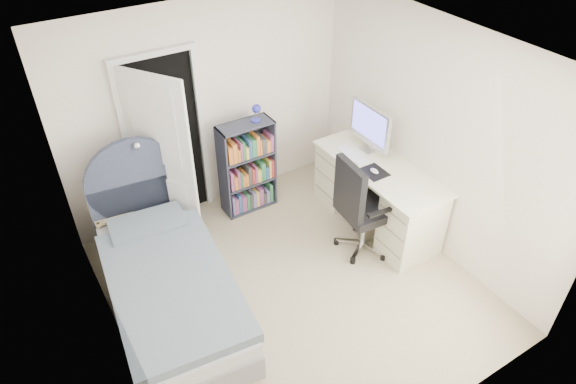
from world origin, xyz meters
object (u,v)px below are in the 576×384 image
desk (376,192)px  office_chair (360,204)px  floor_lamp (145,205)px  bookcase (248,170)px  bed (168,282)px  nightstand (111,217)px

desk → office_chair: (-0.47, -0.26, 0.21)m
floor_lamp → bookcase: size_ratio=0.97×
bed → office_chair: bed is taller
nightstand → office_chair: (2.24, -1.50, 0.26)m
bookcase → desk: size_ratio=0.82×
bookcase → office_chair: size_ratio=1.16×
nightstand → bookcase: (1.62, -0.17, 0.15)m
desk → office_chair: bearing=-150.9°
bed → bookcase: size_ratio=1.69×
floor_lamp → office_chair: floor_lamp is taller
nightstand → office_chair: size_ratio=0.50×
nightstand → floor_lamp: (0.35, -0.18, 0.15)m
nightstand → bookcase: size_ratio=0.43×
bed → desk: size_ratio=1.39×
bed → floor_lamp: bearing=81.1°
nightstand → desk: (2.72, -1.23, 0.05)m
bed → office_chair: (2.05, -0.34, 0.34)m
bed → floor_lamp: (0.15, 0.97, 0.24)m
floor_lamp → office_chair: (1.89, -1.31, 0.11)m
floor_lamp → office_chair: size_ratio=1.13×
bookcase → desk: bearing=-43.9°
floor_lamp → desk: bearing=-23.8°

